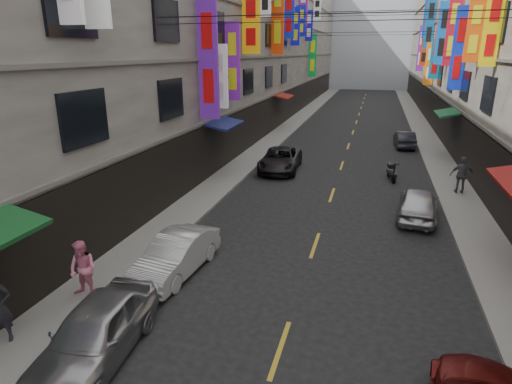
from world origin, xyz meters
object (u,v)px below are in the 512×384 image
Objects in this scene: car_left_mid at (176,255)px; car_right_far at (404,139)px; pedestrian_lfar at (83,269)px; scooter_far_right at (392,172)px; pedestrian_rfar at (462,175)px; car_left_far at (280,160)px; car_right_mid at (418,203)px; car_left_near at (95,332)px.

car_right_far is (8.00, 21.93, -0.03)m from car_left_mid.
car_left_mid is 2.82m from pedestrian_lfar.
scooter_far_right is 17.27m from pedestrian_lfar.
scooter_far_right is at bearing -30.98° from pedestrian_rfar.
car_left_far is at bearing -12.95° from scooter_far_right.
scooter_far_right is at bearing 79.17° from car_right_far.
pedestrian_lfar reaches higher than car_left_mid.
car_right_mid reaches higher than car_left_mid.
car_left_near is at bearing 69.11° from car_right_far.
pedestrian_lfar is (-9.81, -24.06, 0.36)m from car_right_far.
car_left_near is 2.21× the size of pedestrian_rfar.
car_right_far is at bearing 74.95° from car_left_mid.
pedestrian_rfar is (2.07, -11.05, 0.44)m from car_right_far.
car_right_far is 2.17× the size of pedestrian_lfar.
car_right_far is 25.99m from pedestrian_lfar.
pedestrian_lfar is 0.92× the size of pedestrian_rfar.
pedestrian_lfar is at bearing 126.62° from car_left_near.
scooter_far_right is 0.49× the size of car_right_far.
scooter_far_right is 14.51m from car_left_mid.
car_left_near is 18.13m from pedestrian_rfar.
car_left_near is 17.31m from car_left_far.
car_left_mid is 10.54m from car_right_mid.
pedestrian_rfar is (10.07, 15.06, 0.35)m from car_left_near.
pedestrian_lfar is (-1.81, -2.13, 0.33)m from car_left_mid.
pedestrian_rfar is at bearing 52.18° from car_left_mid.
scooter_far_right is at bearing 63.13° from car_left_near.
car_left_mid is at bearing 47.00° from pedestrian_rfar.
car_right_mid reaches higher than car_left_far.
car_right_mid is 2.14× the size of pedestrian_rfar.
pedestrian_lfar is (-1.81, 2.06, 0.27)m from car_left_near.
car_left_near is 27.32m from car_right_far.
car_left_mid is 13.12m from car_left_far.
car_right_mid is 14.85m from car_right_far.
car_left_near is at bearing 61.34° from car_right_mid.
pedestrian_rfar reaches higher than car_left_near.
pedestrian_lfar is at bearing -101.98° from car_left_far.
pedestrian_rfar is at bearing 53.97° from pedestrian_lfar.
pedestrian_lfar is at bearing 49.78° from scooter_far_right.
car_left_near reaches higher than car_left_mid.
scooter_far_right is 3.76m from pedestrian_rfar.
car_right_mid is at bearing 47.22° from car_left_mid.
car_left_far is at bearing 45.84° from car_right_far.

